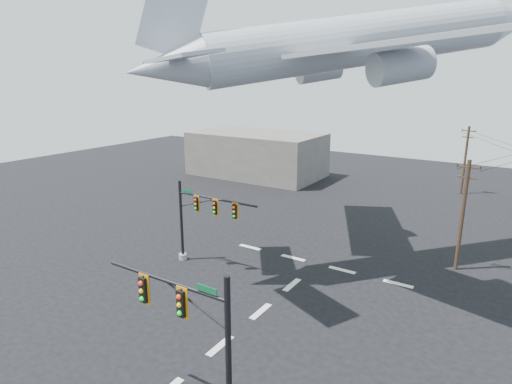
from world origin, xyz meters
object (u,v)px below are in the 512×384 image
Objects in this scene: signal_mast_far at (199,219)px; airliner at (357,42)px; utility_pole_a at (463,214)px; utility_pole_c at (465,159)px; signal_mast_near at (200,344)px.

airliner is at bearing 35.61° from signal_mast_far.
utility_pole_a is 1.01× the size of utility_pole_c.
utility_pole_a is 0.31× the size of airliner.
utility_pole_a reaches higher than signal_mast_near.
signal_mast_near is 21.75m from airliner.
airliner is at bearing -80.70° from utility_pole_c.
utility_pole_c is at bearing 29.94° from airliner.
signal_mast_far is (-9.85, 11.68, -0.11)m from signal_mast_near.
utility_pole_a reaches higher than utility_pole_c.
signal_mast_far is 16.39m from airliner.
airliner reaches higher than utility_pole_c.
signal_mast_near is at bearing -49.87° from signal_mast_far.
signal_mast_near is 22.06m from utility_pole_a.
signal_mast_near is 44.39m from utility_pole_c.
airliner is (8.89, 6.37, 12.21)m from signal_mast_far.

